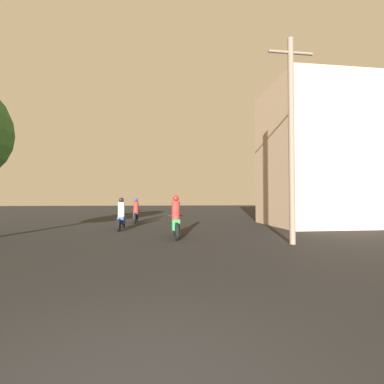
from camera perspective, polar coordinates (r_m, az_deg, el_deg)
The scene contains 5 objects.
motorcycle_green at distance 10.22m, azimuth -3.65°, elevation -6.41°, with size 0.60×1.97×1.68m.
motorcycle_blue at distance 13.39m, azimuth -15.42°, elevation -5.30°, with size 0.60×2.08×1.60m.
motorcycle_black at distance 17.02m, azimuth -12.32°, elevation -4.57°, with size 0.60×1.98×1.59m.
building_right_near at distance 16.79m, azimuth 25.86°, elevation 7.20°, with size 5.51×5.01×8.09m.
utility_pole_near at distance 9.61m, azimuth 21.22°, elevation 11.64°, with size 1.60×0.20×7.09m.
Camera 1 is at (0.26, -1.71, 1.52)m, focal length 24.00 mm.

